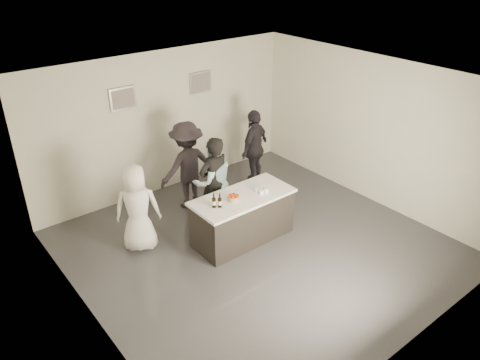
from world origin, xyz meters
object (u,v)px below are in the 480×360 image
(bar_counter, at_px, (243,217))
(beer_bottle_b, at_px, (220,200))
(beer_bottle_a, at_px, (214,200))
(person_main_black, at_px, (214,183))
(person_main_blue, at_px, (213,182))
(person_guest_back, at_px, (187,166))
(cake, at_px, (234,198))
(person_guest_left, at_px, (138,208))
(person_guest_right, at_px, (254,148))

(bar_counter, bearing_deg, beer_bottle_b, -173.48)
(beer_bottle_a, bearing_deg, person_main_black, 54.14)
(beer_bottle_a, relative_size, beer_bottle_b, 1.00)
(person_main_blue, distance_m, person_guest_back, 0.77)
(bar_counter, distance_m, person_guest_back, 1.68)
(cake, relative_size, person_main_black, 0.11)
(bar_counter, distance_m, beer_bottle_b, 0.80)
(cake, height_order, person_main_blue, person_main_blue)
(cake, height_order, person_guest_left, person_guest_left)
(person_main_black, distance_m, person_main_blue, 0.17)
(person_main_black, relative_size, person_guest_back, 0.99)
(cake, distance_m, beer_bottle_b, 0.34)
(person_guest_back, bearing_deg, person_main_blue, 96.61)
(beer_bottle_a, relative_size, person_guest_left, 0.16)
(person_main_blue, height_order, person_guest_right, person_guest_right)
(beer_bottle_a, distance_m, beer_bottle_b, 0.10)
(beer_bottle_b, bearing_deg, person_guest_right, 36.94)
(bar_counter, relative_size, person_guest_back, 1.02)
(beer_bottle_a, height_order, person_guest_back, person_guest_back)
(person_main_blue, bearing_deg, person_guest_right, -142.34)
(bar_counter, xyz_separation_m, person_main_black, (-0.10, 0.72, 0.45))
(bar_counter, relative_size, person_guest_left, 1.16)
(beer_bottle_a, xyz_separation_m, person_guest_left, (-0.96, 0.93, -0.23))
(person_main_blue, bearing_deg, person_guest_left, 11.99)
(bar_counter, height_order, beer_bottle_b, beer_bottle_b)
(cake, relative_size, person_guest_back, 0.11)
(beer_bottle_a, bearing_deg, person_guest_left, 135.85)
(person_main_black, xyz_separation_m, person_main_blue, (0.08, 0.14, -0.08))
(person_main_blue, distance_m, person_guest_right, 1.73)
(cake, height_order, beer_bottle_a, beer_bottle_a)
(person_guest_right, bearing_deg, beer_bottle_a, 12.40)
(person_main_black, height_order, person_guest_back, person_guest_back)
(beer_bottle_b, bearing_deg, beer_bottle_a, 141.66)
(cake, bearing_deg, person_guest_left, 145.08)
(beer_bottle_a, bearing_deg, beer_bottle_b, -38.34)
(beer_bottle_b, bearing_deg, cake, 7.33)
(beer_bottle_b, xyz_separation_m, person_guest_right, (2.11, 1.58, -0.16))
(person_guest_left, bearing_deg, bar_counter, -178.90)
(person_guest_left, bearing_deg, person_main_black, -156.67)
(beer_bottle_a, xyz_separation_m, person_main_blue, (0.59, 0.85, -0.21))
(beer_bottle_a, distance_m, person_main_black, 0.89)
(bar_counter, bearing_deg, person_guest_right, 44.25)
(person_guest_right, bearing_deg, bar_counter, 21.76)
(beer_bottle_a, xyz_separation_m, person_main_black, (0.52, 0.72, -0.13))
(person_guest_right, bearing_deg, cake, 18.39)
(bar_counter, bearing_deg, person_guest_back, 93.84)
(person_main_black, bearing_deg, person_main_blue, -121.85)
(beer_bottle_a, height_order, beer_bottle_b, same)
(person_main_black, bearing_deg, beer_bottle_b, 57.81)
(bar_counter, xyz_separation_m, beer_bottle_b, (-0.54, -0.06, 0.58))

